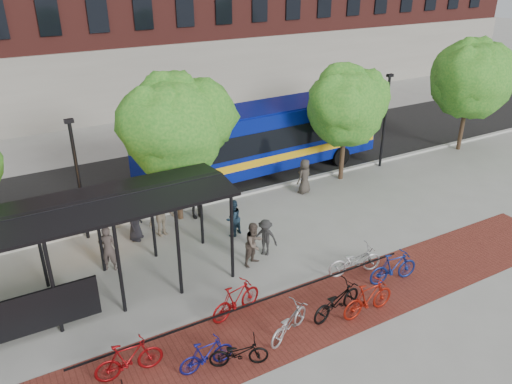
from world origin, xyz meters
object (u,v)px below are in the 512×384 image
tree_b (175,122)px  bike_9 (368,298)px  bike_6 (289,322)px  bike_10 (355,260)px  bus_shelter (67,222)px  pedestrian_1 (108,248)px  pedestrian_8 (254,244)px  bike_1 (129,359)px  pedestrian_2 (233,218)px  pedestrian_9 (265,237)px  bike_4 (239,353)px  bike_5 (236,299)px  tree_c (347,103)px  lamp_post_left (78,177)px  bus (261,136)px  pedestrian_3 (161,215)px  lamp_post_right (385,118)px  pedestrian_0 (135,220)px  bike_8 (337,301)px  tree_d (472,75)px  pedestrian_4 (195,198)px  bike_3 (206,355)px  pedestrian_6 (304,176)px  bike_11 (393,267)px

tree_b → bike_9: tree_b is taller
bike_6 → bike_10: 4.24m
bike_10 → bus_shelter: bearing=80.0°
pedestrian_1 → pedestrian_8: (4.87, -2.31, -0.04)m
bus_shelter → bike_1: bearing=-83.5°
pedestrian_2 → pedestrian_9: 2.00m
pedestrian_8 → bike_4: bearing=-144.8°
bike_5 → bike_10: (4.86, -0.05, -0.04)m
bus_shelter → tree_c: (14.22, 3.83, 1.06)m
lamp_post_left → pedestrian_1: size_ratio=2.81×
bike_5 → bike_10: size_ratio=0.94×
lamp_post_left → bus: lamp_post_left is taller
bike_6 → pedestrian_3: size_ratio=0.98×
lamp_post_left → lamp_post_right: same height
tree_c → bike_6: 13.12m
tree_c → bike_1: 16.29m
tree_b → pedestrian_0: bearing=-160.0°
tree_b → pedestrian_0: size_ratio=3.63×
bike_8 → pedestrian_2: 6.28m
lamp_post_left → bike_6: bearing=-65.9°
bike_10 → pedestrian_9: (-2.20, 2.74, 0.21)m
tree_b → lamp_post_right: 12.03m
lamp_post_right → pedestrian_9: 11.42m
tree_c → tree_d: bearing=0.0°
bike_9 → pedestrian_4: pedestrian_4 is taller
tree_b → bike_10: tree_b is taller
pedestrian_4 → pedestrian_8: size_ratio=1.05×
bus → bike_9: bus is taller
bike_3 → pedestrian_2: size_ratio=1.03×
bike_8 → pedestrian_2: pedestrian_2 is taller
bus → pedestrian_6: bearing=-82.5°
pedestrian_4 → pedestrian_6: (5.64, -0.29, -0.04)m
bus_shelter → bike_5: 5.92m
bike_5 → bike_6: size_ratio=1.03×
bike_1 → pedestrian_8: 6.57m
bike_5 → bike_9: bike_9 is taller
bus → bike_11: size_ratio=6.92×
bus_shelter → bus: 12.74m
tree_d → pedestrian_8: (-17.01, -4.85, -3.60)m
tree_b → bus: size_ratio=0.48×
tree_c → bike_9: size_ratio=2.91×
lamp_post_right → bike_1: size_ratio=2.66×
bus_shelter → bike_8: 8.99m
tree_b → bike_8: bearing=-78.0°
pedestrian_4 → bike_4: bearing=-108.4°
bike_5 → pedestrian_4: (1.54, 6.90, 0.32)m
lamp_post_right → pedestrian_4: (-11.32, -0.51, -1.83)m
bike_1 → bike_6: (4.72, -0.82, -0.07)m
bike_10 → pedestrian_4: (-3.31, 6.96, 0.36)m
pedestrian_6 → tree_b: bearing=-23.3°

